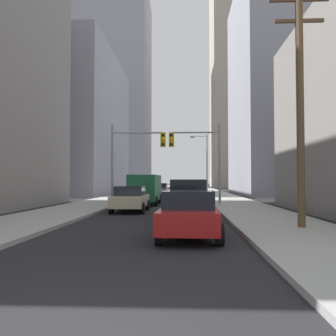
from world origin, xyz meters
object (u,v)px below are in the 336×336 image
pickup_truck_white (188,199)px  sedan_maroon (152,192)px  sedan_beige (130,199)px  sedan_grey (161,189)px  sedan_red (189,214)px  traffic_signal_near_left (136,151)px  traffic_signal_near_right (197,151)px  cargo_van_green (145,188)px

pickup_truck_white → sedan_maroon: (-3.21, 15.51, -0.16)m
sedan_beige → sedan_grey: 23.60m
sedan_red → traffic_signal_near_left: size_ratio=0.71×
pickup_truck_white → traffic_signal_near_right: (0.75, 8.76, 3.11)m
sedan_grey → traffic_signal_near_left: (-0.58, -18.18, 3.28)m
pickup_truck_white → cargo_van_green: 10.14m
pickup_truck_white → sedan_beige: pickup_truck_white is taller
sedan_maroon → traffic_signal_near_left: (-0.64, -6.74, 3.28)m
cargo_van_green → traffic_signal_near_left: (-0.64, -0.85, 2.77)m
traffic_signal_near_right → sedan_maroon: bearing=120.4°
pickup_truck_white → traffic_signal_near_right: size_ratio=0.91×
traffic_signal_near_left → traffic_signal_near_right: (4.59, -0.00, -0.01)m
sedan_red → traffic_signal_near_right: size_ratio=0.71×
pickup_truck_white → sedan_beige: size_ratio=1.29×
sedan_maroon → sedan_grey: same height
cargo_van_green → sedan_maroon: bearing=90.0°
sedan_grey → pickup_truck_white: bearing=-83.1°
sedan_grey → traffic_signal_near_right: size_ratio=0.71×
cargo_van_green → traffic_signal_near_right: traffic_signal_near_right is taller
sedan_maroon → sedan_beige: bearing=-90.8°
pickup_truck_white → sedan_red: pickup_truck_white is taller
sedan_red → cargo_van_green: bearing=101.5°
sedan_red → sedan_maroon: bearing=98.4°
sedan_maroon → sedan_grey: 11.44m
sedan_maroon → sedan_grey: bearing=90.3°
sedan_maroon → sedan_grey: size_ratio=1.00×
sedan_beige → traffic_signal_near_right: size_ratio=0.70×
sedan_beige → traffic_signal_near_left: bearing=95.0°
pickup_truck_white → traffic_signal_near_right: traffic_signal_near_right is taller
pickup_truck_white → cargo_van_green: bearing=108.5°
pickup_truck_white → cargo_van_green: cargo_van_green is taller
sedan_beige → sedan_red: bearing=-70.5°
traffic_signal_near_right → sedan_grey: bearing=102.4°
pickup_truck_white → sedan_red: bearing=-90.0°
sedan_beige → traffic_signal_near_right: 7.55m
cargo_van_green → traffic_signal_near_left: size_ratio=0.87×
cargo_van_green → sedan_grey: cargo_van_green is taller
sedan_beige → sedan_maroon: 12.16m
sedan_grey → traffic_signal_near_left: 18.49m
sedan_red → sedan_grey: size_ratio=1.00×
cargo_van_green → sedan_grey: (-0.06, 17.33, -0.52)m
sedan_red → sedan_beige: bearing=109.5°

